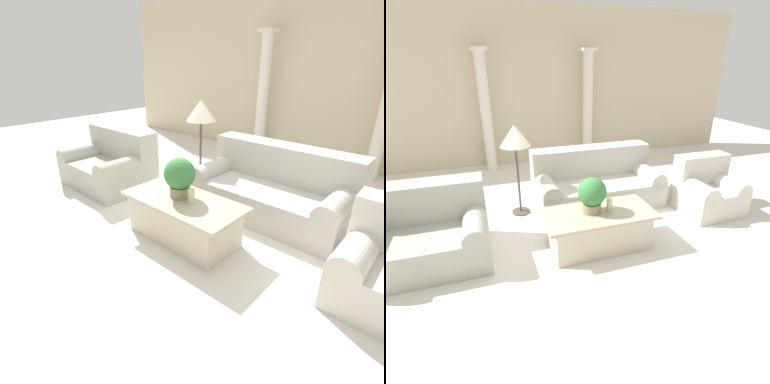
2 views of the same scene
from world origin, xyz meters
TOP-DOWN VIEW (x-y plane):
  - ground_plane at (0.00, 0.00)m, footprint 16.00×16.00m
  - wall_back at (0.00, 3.25)m, footprint 10.00×0.06m
  - sofa_long at (0.57, 0.73)m, footprint 1.97×0.98m
  - loveseat at (-1.84, -0.10)m, footprint 1.36×0.98m
  - coffee_table at (0.14, -0.49)m, footprint 1.36×0.68m
  - potted_plant at (0.06, -0.46)m, footprint 0.35×0.35m
  - pillar_candle at (0.27, -0.50)m, footprint 0.07×0.07m
  - floor_lamp at (-0.66, 0.72)m, footprint 0.43×0.43m
  - column_left at (-0.94, 2.92)m, footprint 0.30×0.30m
  - column_right at (1.22, 2.92)m, footprint 0.30×0.30m
  - armchair at (2.10, -0.08)m, footprint 0.84×0.79m

SIDE VIEW (x-z plane):
  - ground_plane at x=0.00m, z-range 0.00..0.00m
  - coffee_table at x=0.14m, z-range 0.01..0.49m
  - armchair at x=2.10m, z-range -0.08..0.76m
  - sofa_long at x=0.57m, z-range -0.10..0.78m
  - loveseat at x=-1.84m, z-range -0.09..0.79m
  - pillar_candle at x=0.27m, z-range 0.48..0.64m
  - potted_plant at x=0.06m, z-range 0.50..0.94m
  - floor_lamp at x=-0.66m, z-range 0.47..1.82m
  - column_left at x=-0.94m, z-range 0.03..2.41m
  - column_right at x=1.22m, z-range 0.03..2.41m
  - wall_back at x=0.00m, z-range 0.00..3.20m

